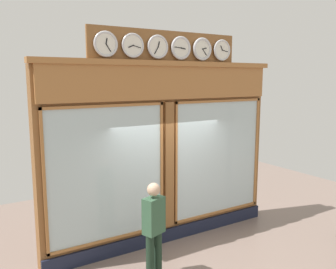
# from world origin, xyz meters

# --- Properties ---
(shop_facade) EXTENTS (5.27, 0.42, 4.30)m
(shop_facade) POSITION_xyz_m (-0.00, -0.12, 1.93)
(shop_facade) COLOR brown
(shop_facade) RESTS_ON ground_plane
(pedestrian) EXTENTS (0.41, 0.32, 1.69)m
(pedestrian) POSITION_xyz_m (0.96, 1.09, 0.93)
(pedestrian) COLOR #1C2F21
(pedestrian) RESTS_ON ground_plane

